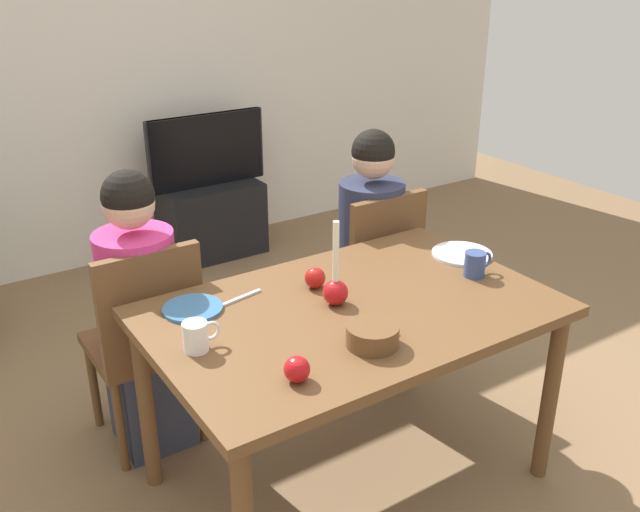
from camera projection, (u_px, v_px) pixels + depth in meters
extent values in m
plane|color=brown|center=(348.00, 477.00, 2.74)|extent=(7.68, 7.68, 0.00)
cube|color=silver|center=(101.00, 56.00, 4.20)|extent=(6.40, 0.10, 2.60)
cube|color=brown|center=(351.00, 312.00, 2.44)|extent=(1.40, 0.90, 0.04)
cylinder|color=brown|center=(550.00, 398.00, 2.62)|extent=(0.06, 0.06, 0.71)
cylinder|color=brown|center=(146.00, 405.00, 2.57)|extent=(0.06, 0.06, 0.71)
cylinder|color=brown|center=(414.00, 314.00, 3.21)|extent=(0.06, 0.06, 0.71)
cube|color=brown|center=(141.00, 344.00, 2.82)|extent=(0.40, 0.40, 0.04)
cube|color=brown|center=(152.00, 308.00, 2.58)|extent=(0.40, 0.04, 0.45)
cylinder|color=brown|center=(170.00, 361.00, 3.13)|extent=(0.04, 0.04, 0.41)
cylinder|color=brown|center=(94.00, 384.00, 2.96)|extent=(0.04, 0.04, 0.41)
cylinder|color=brown|center=(202.00, 398.00, 2.87)|extent=(0.04, 0.04, 0.41)
cylinder|color=brown|center=(120.00, 427.00, 2.70)|extent=(0.04, 0.04, 0.41)
cube|color=brown|center=(363.00, 279.00, 3.38)|extent=(0.40, 0.40, 0.04)
cube|color=brown|center=(388.00, 245.00, 3.14)|extent=(0.40, 0.04, 0.45)
cylinder|color=brown|center=(369.00, 298.00, 3.68)|extent=(0.04, 0.04, 0.41)
cylinder|color=brown|center=(314.00, 315.00, 3.51)|extent=(0.04, 0.04, 0.41)
cylinder|color=brown|center=(410.00, 325.00, 3.42)|extent=(0.04, 0.04, 0.41)
cylinder|color=brown|center=(354.00, 345.00, 3.25)|extent=(0.04, 0.04, 0.41)
cube|color=#33384C|center=(151.00, 393.00, 2.87)|extent=(0.28, 0.28, 0.45)
cylinder|color=#D1337A|center=(139.00, 291.00, 2.68)|extent=(0.30, 0.30, 0.48)
sphere|color=tan|center=(129.00, 204.00, 2.53)|extent=(0.19, 0.19, 0.19)
sphere|color=black|center=(128.00, 196.00, 2.52)|extent=(0.19, 0.19, 0.19)
cube|color=#33384C|center=(368.00, 321.00, 3.42)|extent=(0.28, 0.28, 0.45)
cylinder|color=#282D47|center=(371.00, 232.00, 3.23)|extent=(0.30, 0.30, 0.48)
sphere|color=tan|center=(373.00, 158.00, 3.09)|extent=(0.19, 0.19, 0.19)
sphere|color=black|center=(373.00, 151.00, 3.08)|extent=(0.19, 0.19, 0.19)
cube|color=black|center=(211.00, 219.00, 4.66)|extent=(0.64, 0.40, 0.48)
cube|color=black|center=(207.00, 150.00, 4.47)|extent=(0.79, 0.04, 0.46)
cube|color=black|center=(207.00, 150.00, 4.47)|extent=(0.76, 0.05, 0.46)
sphere|color=red|center=(335.00, 293.00, 2.44)|extent=(0.09, 0.09, 0.09)
cylinder|color=#EFE5C6|center=(336.00, 252.00, 2.37)|extent=(0.02, 0.02, 0.22)
cylinder|color=teal|center=(193.00, 308.00, 2.41)|extent=(0.21, 0.21, 0.01)
cylinder|color=silver|center=(462.00, 254.00, 2.84)|extent=(0.24, 0.24, 0.01)
cylinder|color=white|center=(196.00, 337.00, 2.15)|extent=(0.08, 0.08, 0.10)
torus|color=white|center=(211.00, 331.00, 2.18)|extent=(0.07, 0.01, 0.07)
cylinder|color=#33477F|center=(475.00, 264.00, 2.65)|extent=(0.08, 0.08, 0.10)
torus|color=#33477F|center=(485.00, 260.00, 2.67)|extent=(0.07, 0.01, 0.07)
cube|color=silver|center=(240.00, 298.00, 2.49)|extent=(0.18, 0.05, 0.01)
cylinder|color=brown|center=(372.00, 335.00, 2.19)|extent=(0.17, 0.17, 0.07)
sphere|color=#AB1814|center=(315.00, 278.00, 2.56)|extent=(0.08, 0.08, 0.08)
sphere|color=red|center=(297.00, 369.00, 2.00)|extent=(0.08, 0.08, 0.08)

